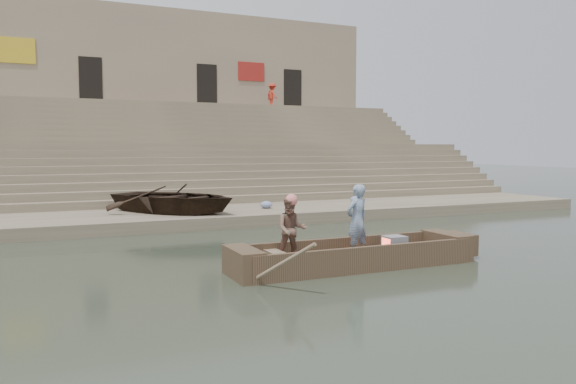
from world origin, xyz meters
TOP-DOWN VIEW (x-y plane):
  - ground at (0.00, 0.00)m, footprint 120.00×120.00m
  - lower_landing at (0.00, 8.00)m, footprint 32.00×4.00m
  - mid_landing at (0.00, 15.50)m, footprint 32.00×3.00m
  - upper_landing at (0.00, 22.50)m, footprint 32.00×3.00m
  - ghat_steps at (0.00, 17.19)m, footprint 32.00×11.00m
  - building_wall at (0.00, 26.50)m, footprint 32.00×5.07m
  - main_rowboat at (1.20, -0.53)m, footprint 5.00×1.30m
  - rowboat_trim at (1.41, -0.53)m, footprint 6.04×2.63m
  - standing_man at (1.33, -0.45)m, footprint 0.66×0.52m
  - rowing_man at (-0.23, -0.39)m, footprint 0.78×0.69m
  - television at (2.26, -0.53)m, footprint 0.46×0.42m
  - beached_rowboat at (-0.80, 7.99)m, footprint 5.50×5.70m
  - pedestrian at (8.86, 22.48)m, footprint 0.73×1.08m
  - cloth_bundles at (0.57, 7.65)m, footprint 14.57×2.23m

SIDE VIEW (x-z plane):
  - ground at x=0.00m, z-range 0.00..0.00m
  - main_rowboat at x=1.20m, z-range 0.00..0.22m
  - lower_landing at x=0.00m, z-range 0.00..0.40m
  - rowboat_trim at x=1.41m, z-range -0.71..1.32m
  - television at x=2.26m, z-range 0.22..0.62m
  - cloth_bundles at x=0.57m, z-range 0.40..0.66m
  - beached_rowboat at x=-0.80m, z-range 0.40..1.36m
  - rowing_man at x=-0.23m, z-range 0.22..1.58m
  - standing_man at x=1.33m, z-range 0.22..1.81m
  - mid_landing at x=0.00m, z-range 0.00..2.80m
  - ghat_steps at x=0.00m, z-range -0.80..4.40m
  - upper_landing at x=0.00m, z-range 0.00..5.20m
  - building_wall at x=0.00m, z-range 0.00..11.20m
  - pedestrian at x=8.86m, z-range 5.20..6.74m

